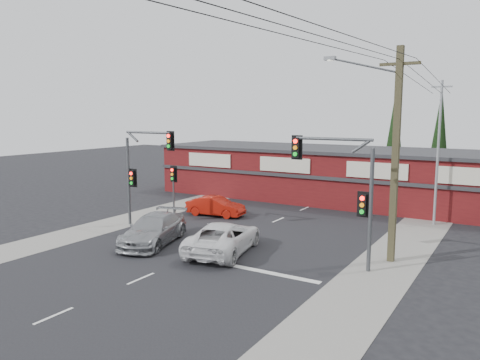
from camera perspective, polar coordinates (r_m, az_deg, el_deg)
The scene contains 18 objects.
ground at distance 24.46m, azimuth -3.86°, elevation -8.50°, with size 120.00×120.00×0.00m, color black.
road_strip at distance 28.54m, azimuth 1.97°, elevation -6.05°, with size 14.00×70.00×0.01m, color black.
verge_left at distance 33.42m, azimuth -10.86°, elevation -4.08°, with size 3.00×70.00×0.02m, color gray.
verge_right at distance 25.61m, azimuth 18.95°, elevation -8.14°, with size 3.00×70.00×0.02m, color gray.
stop_line at distance 21.45m, azimuth 1.58°, elevation -10.85°, with size 6.50×0.35×0.01m, color silver.
white_suv at distance 23.81m, azimuth -2.03°, elevation -7.00°, with size 2.58×5.59×1.55m, color white.
silver_suv at distance 25.76m, azimuth -10.49°, elevation -5.95°, with size 2.19×5.40×1.57m, color #9EA0A3.
red_sedan at distance 32.20m, azimuth -3.00°, elevation -3.21°, with size 1.41×4.05×1.34m, color #AC160A.
lane_dashes at distance 29.24m, azimuth 2.77°, elevation -5.68°, with size 0.12×49.26×0.01m.
shop_building at distance 39.23m, azimuth 9.33°, elevation 0.91°, with size 27.30×8.40×4.22m.
conifer_near at distance 44.30m, azimuth 18.31°, elevation 5.76°, with size 1.80×1.80×9.25m.
conifer_far at distance 45.62m, azimuth 23.19°, elevation 5.58°, with size 1.80×1.80×9.25m.
traffic_mast_left at distance 29.24m, azimuth -11.99°, elevation 1.94°, with size 3.77×0.27×5.97m.
traffic_mast_right at distance 21.43m, azimuth 12.82°, elevation -0.24°, with size 3.96×0.27×5.97m.
pedestal_signal at distance 32.91m, azimuth -8.12°, elevation 0.04°, with size 0.55×0.27×3.38m.
utility_pole at distance 22.77m, azimuth 18.13°, elevation 3.71°, with size 4.38×0.59×10.00m.
steel_pole at distance 31.54m, azimuth 23.00°, elevation 3.32°, with size 1.20×0.16×9.00m.
power_lines at distance 17.53m, azimuth 14.77°, elevation 14.59°, with size 2.01×29.00×1.22m.
Camera 1 is at (13.56, -19.12, 6.99)m, focal length 35.00 mm.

